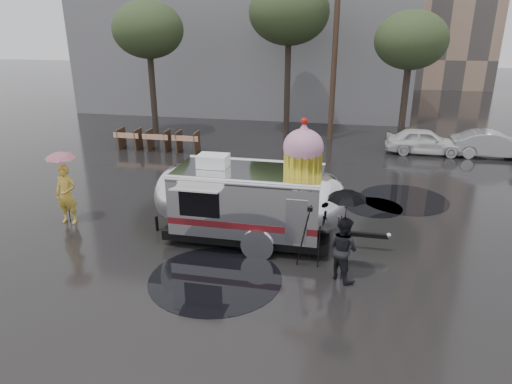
% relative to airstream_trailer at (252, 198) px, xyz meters
% --- Properties ---
extents(ground, '(120.00, 120.00, 0.00)m').
position_rel_airstream_trailer_xyz_m(ground, '(-0.97, -1.36, -1.28)').
color(ground, black).
rests_on(ground, ground).
extents(puddles, '(12.73, 10.71, 0.01)m').
position_rel_airstream_trailer_xyz_m(puddles, '(1.65, 0.79, -1.28)').
color(puddles, black).
rests_on(puddles, ground).
extents(grey_building, '(22.00, 12.00, 13.00)m').
position_rel_airstream_trailer_xyz_m(grey_building, '(-4.97, 22.64, 5.22)').
color(grey_building, slate).
rests_on(grey_building, ground).
extents(utility_pole, '(1.60, 0.28, 9.00)m').
position_rel_airstream_trailer_xyz_m(utility_pole, '(1.53, 12.64, 3.34)').
color(utility_pole, '#473323').
rests_on(utility_pole, ground).
extents(tree_left, '(3.64, 3.64, 6.95)m').
position_rel_airstream_trailer_xyz_m(tree_left, '(-7.97, 11.64, 4.20)').
color(tree_left, '#382D26').
rests_on(tree_left, ground).
extents(tree_mid, '(4.20, 4.20, 8.03)m').
position_rel_airstream_trailer_xyz_m(tree_mid, '(-0.97, 13.64, 5.06)').
color(tree_mid, '#382D26').
rests_on(tree_mid, ground).
extents(tree_right, '(3.36, 3.36, 6.42)m').
position_rel_airstream_trailer_xyz_m(tree_right, '(5.03, 11.64, 3.77)').
color(tree_right, '#382D26').
rests_on(tree_right, ground).
extents(barricade_row, '(4.30, 0.80, 1.00)m').
position_rel_airstream_trailer_xyz_m(barricade_row, '(-6.52, 8.61, -0.76)').
color(barricade_row, '#473323').
rests_on(barricade_row, ground).
extents(airstream_trailer, '(6.79, 2.58, 3.66)m').
position_rel_airstream_trailer_xyz_m(airstream_trailer, '(0.00, 0.00, 0.00)').
color(airstream_trailer, silver).
rests_on(airstream_trailer, ground).
extents(person_left, '(0.68, 0.46, 1.85)m').
position_rel_airstream_trailer_xyz_m(person_left, '(-5.82, 0.04, -0.36)').
color(person_left, gold).
rests_on(person_left, ground).
extents(umbrella_pink, '(1.11, 1.11, 2.31)m').
position_rel_airstream_trailer_xyz_m(umbrella_pink, '(-5.82, 0.04, 0.64)').
color(umbrella_pink, pink).
rests_on(umbrella_pink, ground).
extents(person_right, '(0.86, 0.83, 1.60)m').
position_rel_airstream_trailer_xyz_m(person_right, '(2.58, -1.63, -0.48)').
color(person_right, black).
rests_on(person_right, ground).
extents(umbrella_black, '(1.12, 1.12, 2.31)m').
position_rel_airstream_trailer_xyz_m(umbrella_black, '(2.58, -1.63, 0.65)').
color(umbrella_black, black).
rests_on(umbrella_black, ground).
extents(tripod, '(0.58, 0.65, 1.58)m').
position_rel_airstream_trailer_xyz_m(tripod, '(1.71, -1.05, -0.33)').
color(tripod, black).
rests_on(tripod, ground).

